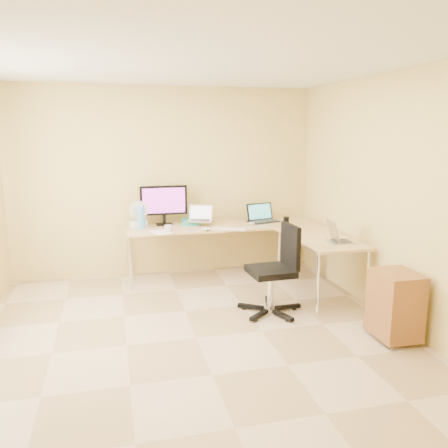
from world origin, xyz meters
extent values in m
plane|color=#C8AB8D|center=(0.00, 0.00, 0.00)|extent=(4.50, 4.50, 0.00)
plane|color=white|center=(0.00, 0.00, 2.60)|extent=(4.50, 4.50, 0.00)
plane|color=#DAB869|center=(0.00, 2.25, 1.30)|extent=(4.50, 0.00, 4.50)
plane|color=#DAB869|center=(0.00, -2.25, 1.30)|extent=(4.50, 0.00, 4.50)
plane|color=#DAB869|center=(2.10, 0.00, 1.30)|extent=(0.00, 4.50, 4.50)
cube|color=tan|center=(0.72, 1.85, 0.36)|extent=(2.65, 0.70, 0.73)
cube|color=tan|center=(1.70, 0.85, 0.36)|extent=(0.70, 1.30, 0.73)
cube|color=black|center=(-0.06, 2.05, 1.00)|extent=(0.64, 0.21, 0.55)
cube|color=teal|center=(0.31, 2.05, 0.76)|extent=(0.29, 0.37, 0.05)
cube|color=silver|center=(0.41, 1.91, 0.89)|extent=(0.40, 0.36, 0.21)
cube|color=black|center=(1.33, 1.93, 0.86)|extent=(0.47, 0.39, 0.26)
cube|color=silver|center=(0.73, 1.55, 0.74)|extent=(0.45, 0.29, 0.02)
ellipsoid|color=silver|center=(1.11, 1.79, 0.75)|extent=(0.10, 0.09, 0.03)
imported|color=silver|center=(-0.07, 1.55, 0.78)|extent=(0.13, 0.13, 0.10)
cylinder|color=#BDBDC0|center=(0.42, 1.55, 0.74)|extent=(0.14, 0.14, 0.03)
cylinder|color=#4D93DB|center=(-0.38, 1.87, 0.88)|extent=(0.09, 0.09, 0.31)
cube|color=silver|center=(-0.15, 1.58, 0.73)|extent=(0.29, 0.35, 0.01)
cube|color=white|center=(-0.40, 2.05, 0.77)|extent=(0.25, 0.19, 0.08)
cylinder|color=white|center=(-0.40, 2.05, 0.89)|extent=(0.32, 0.32, 0.32)
cylinder|color=black|center=(1.53, 1.55, 0.80)|extent=(0.09, 0.09, 0.13)
cube|color=#AFAFAF|center=(1.81, 0.55, 0.84)|extent=(0.34, 0.28, 0.21)
cube|color=black|center=(0.91, 0.44, 0.50)|extent=(0.63, 0.63, 1.00)
cube|color=olive|center=(1.85, -0.49, 0.36)|extent=(0.37, 0.46, 0.64)
camera|label=1|loc=(-0.74, -4.13, 1.99)|focal=36.76mm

